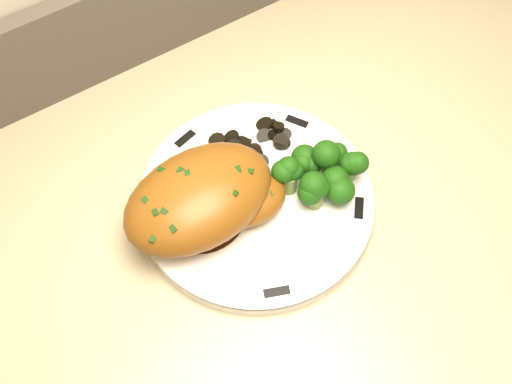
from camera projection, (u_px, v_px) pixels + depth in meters
plate at (256, 201)px, 0.65m from camera, size 0.27×0.27×0.02m
rim_accent_0 at (297, 122)px, 0.68m from camera, size 0.02×0.03×0.00m
rim_accent_1 at (185, 139)px, 0.67m from camera, size 0.03×0.01×0.00m
rim_accent_2 at (162, 241)px, 0.61m from camera, size 0.01×0.02×0.00m
rim_accent_3 at (277, 292)px, 0.59m from camera, size 0.03×0.02×0.00m
rim_accent_4 at (359, 208)px, 0.63m from camera, size 0.02×0.02×0.00m
gravy_pool at (201, 213)px, 0.63m from camera, size 0.09×0.09×0.00m
chicken_breast at (205, 198)px, 0.60m from camera, size 0.16×0.11×0.06m
mushroom_pile at (258, 147)px, 0.66m from camera, size 0.07×0.05×0.02m
broccoli_florets at (322, 173)px, 0.63m from camera, size 0.08×0.06×0.04m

